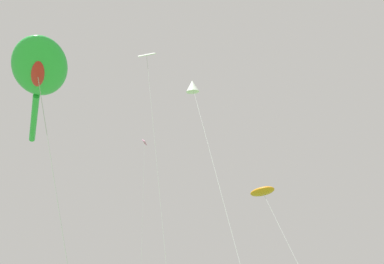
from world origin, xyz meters
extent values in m
ellipsoid|color=green|center=(-3.55, 13.94, 14.69)|extent=(3.28, 4.35, 0.86)
cylinder|color=green|center=(-2.55, 17.73, 14.56)|extent=(1.32, 3.92, 0.31)
ellipsoid|color=red|center=(-3.55, 13.94, 14.30)|extent=(0.99, 1.79, 0.31)
cylinder|color=#B2B2B7|center=(-1.20, 13.74, 7.13)|extent=(4.73, 0.42, 14.27)
cone|color=white|center=(2.52, 11.00, 14.50)|extent=(0.95, 0.95, 0.71)
cylinder|color=#B2B2B7|center=(2.70, 9.08, 7.25)|extent=(0.38, 3.85, 14.51)
ellipsoid|color=orange|center=(6.67, 11.41, 10.56)|extent=(1.07, 1.34, 0.29)
cube|color=pink|center=(8.66, 27.17, 22.21)|extent=(0.47, 0.61, 0.52)
cube|color=white|center=(2.04, 14.90, 19.29)|extent=(1.03, 1.22, 0.98)
cylinder|color=#B2B2B7|center=(3.09, 14.26, 9.64)|extent=(2.11, 1.30, 19.29)
camera|label=1|loc=(-6.11, -1.41, 1.82)|focal=40.54mm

